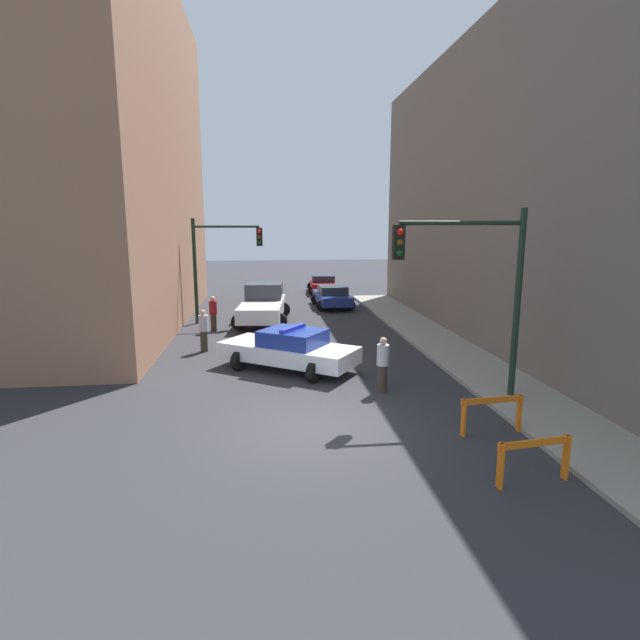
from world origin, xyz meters
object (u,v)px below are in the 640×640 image
at_px(white_truck, 263,305).
at_px(barrier_front, 534,453).
at_px(pedestrian_corner, 213,313).
at_px(pedestrian_sidewalk, 383,364).
at_px(traffic_light_near, 478,275).
at_px(parked_car_near, 332,296).
at_px(parked_car_mid, 323,284).
at_px(police_car, 289,349).
at_px(barrier_mid, 492,409).
at_px(traffic_light_far, 217,255).
at_px(pedestrian_crossing, 204,330).

height_order(white_truck, barrier_front, white_truck).
distance_m(pedestrian_corner, pedestrian_sidewalk, 10.91).
height_order(traffic_light_near, pedestrian_sidewalk, traffic_light_near).
bearing_deg(parked_car_near, pedestrian_sidewalk, -94.21).
relative_size(parked_car_near, pedestrian_corner, 2.62).
bearing_deg(parked_car_mid, pedestrian_sidewalk, -88.87).
bearing_deg(police_car, barrier_mid, -108.06).
bearing_deg(parked_car_near, barrier_front, -89.25).
xyz_separation_m(traffic_light_near, barrier_front, (-0.73, -4.58, -2.91)).
distance_m(traffic_light_far, barrier_mid, 16.67).
bearing_deg(traffic_light_near, pedestrian_sidewalk, 157.15).
relative_size(pedestrian_sidewalk, barrier_front, 1.04).
xyz_separation_m(traffic_light_near, traffic_light_far, (-8.03, 12.34, -0.13)).
bearing_deg(pedestrian_corner, pedestrian_crossing, 27.14).
relative_size(white_truck, barrier_mid, 3.48).
bearing_deg(parked_car_mid, parked_car_near, -88.58).
relative_size(pedestrian_corner, barrier_mid, 1.04).
bearing_deg(barrier_front, traffic_light_near, 80.97).
bearing_deg(traffic_light_far, parked_car_mid, 58.81).
distance_m(pedestrian_crossing, pedestrian_sidewalk, 7.98).
xyz_separation_m(pedestrian_sidewalk, barrier_mid, (1.86, -3.23, -0.24)).
height_order(traffic_light_far, barrier_mid, traffic_light_far).
height_order(parked_car_mid, barrier_mid, parked_car_mid).
height_order(white_truck, parked_car_mid, white_truck).
bearing_deg(parked_car_near, traffic_light_far, -148.27).
distance_m(pedestrian_crossing, barrier_mid, 11.61).
height_order(white_truck, pedestrian_crossing, white_truck).
height_order(parked_car_near, pedestrian_corner, pedestrian_corner).
relative_size(white_truck, parked_car_mid, 1.27).
relative_size(parked_car_near, barrier_front, 2.74).
relative_size(police_car, barrier_front, 3.09).
height_order(traffic_light_far, police_car, traffic_light_far).
relative_size(police_car, pedestrian_corner, 2.96).
xyz_separation_m(traffic_light_near, barrier_mid, (-0.47, -2.25, -2.91)).
distance_m(traffic_light_far, barrier_front, 18.64).
height_order(white_truck, pedestrian_corner, white_truck).
relative_size(pedestrian_corner, pedestrian_sidewalk, 1.00).
height_order(traffic_light_near, parked_car_mid, traffic_light_near).
xyz_separation_m(traffic_light_far, pedestrian_sidewalk, (5.70, -11.36, -2.54)).
distance_m(traffic_light_far, parked_car_near, 8.09).
relative_size(parked_car_mid, pedestrian_crossing, 2.65).
bearing_deg(pedestrian_crossing, pedestrian_corner, -3.71).
relative_size(traffic_light_near, pedestrian_crossing, 3.13).
height_order(police_car, barrier_mid, police_car).
relative_size(traffic_light_near, parked_car_near, 1.19).
bearing_deg(barrier_mid, pedestrian_sidewalk, 119.84).
height_order(police_car, pedestrian_crossing, pedestrian_crossing).
bearing_deg(police_car, white_truck, 40.46).
xyz_separation_m(parked_car_near, pedestrian_sidewalk, (-0.64, -15.57, 0.19)).
xyz_separation_m(police_car, white_truck, (-0.89, 8.71, 0.18)).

